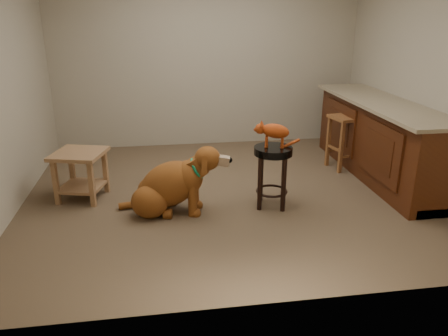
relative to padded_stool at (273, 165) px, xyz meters
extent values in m
cube|color=brown|center=(-0.39, 0.39, -0.46)|extent=(4.50, 4.00, 0.01)
cube|color=#A69B85|center=(-0.39, 2.39, 0.84)|extent=(4.50, 0.04, 2.60)
cube|color=#A69B85|center=(-0.39, -1.61, 0.84)|extent=(4.50, 0.04, 2.60)
cube|color=#A69B85|center=(-2.64, 0.39, 0.84)|extent=(0.04, 4.00, 2.60)
cube|color=#A69B85|center=(1.86, 0.39, 0.84)|extent=(0.04, 4.00, 2.60)
cube|color=#4B220D|center=(1.56, 0.69, -0.01)|extent=(0.60, 2.50, 0.90)
cube|color=gray|center=(1.53, 0.69, 0.46)|extent=(0.70, 2.56, 0.04)
cube|color=black|center=(1.60, 0.69, -0.41)|extent=(0.52, 2.50, 0.10)
cube|color=#4B220D|center=(1.24, 0.14, 0.04)|extent=(0.02, 0.90, 0.62)
cube|color=#4B220D|center=(1.24, 1.24, 0.04)|extent=(0.02, 0.90, 0.62)
cube|color=#3E1A0A|center=(1.23, 0.14, 0.04)|extent=(0.02, 0.60, 0.40)
cube|color=#3E1A0A|center=(1.23, 1.24, 0.04)|extent=(0.02, 0.60, 0.40)
cylinder|color=black|center=(0.15, 0.08, -0.18)|extent=(0.05, 0.05, 0.57)
cylinder|color=black|center=(-0.08, 0.15, -0.18)|extent=(0.05, 0.05, 0.57)
cylinder|color=black|center=(0.08, -0.15, -0.18)|extent=(0.05, 0.05, 0.57)
cylinder|color=black|center=(-0.15, -0.08, -0.18)|extent=(0.05, 0.05, 0.57)
torus|color=black|center=(0.00, 0.00, -0.30)|extent=(0.41, 0.41, 0.03)
cylinder|color=black|center=(0.00, 0.00, 0.15)|extent=(0.40, 0.40, 0.08)
cube|color=brown|center=(1.35, 1.18, -0.13)|extent=(0.05, 0.05, 0.66)
cube|color=brown|center=(1.05, 1.13, -0.13)|extent=(0.05, 0.05, 0.66)
cube|color=brown|center=(1.41, 0.89, -0.13)|extent=(0.05, 0.05, 0.66)
cube|color=brown|center=(1.11, 0.83, -0.13)|extent=(0.05, 0.05, 0.66)
cube|color=brown|center=(1.23, 1.01, 0.21)|extent=(0.44, 0.44, 0.04)
cube|color=#926843|center=(-1.77, 0.64, -0.21)|extent=(0.06, 0.06, 0.50)
cube|color=#926843|center=(-2.15, 0.75, -0.21)|extent=(0.06, 0.06, 0.50)
cube|color=#926843|center=(-1.87, 0.26, -0.21)|extent=(0.06, 0.06, 0.50)
cube|color=#926843|center=(-2.26, 0.37, -0.21)|extent=(0.06, 0.06, 0.50)
cube|color=#926843|center=(-2.01, 0.50, 0.05)|extent=(0.63, 0.63, 0.04)
cube|color=#926843|center=(-2.01, 0.50, -0.32)|extent=(0.54, 0.54, 0.03)
ellipsoid|color=brown|center=(-1.22, 0.19, -0.30)|extent=(0.43, 0.37, 0.34)
ellipsoid|color=brown|center=(-1.28, -0.08, -0.30)|extent=(0.43, 0.37, 0.34)
cylinder|color=brown|center=(-1.04, 0.18, -0.42)|extent=(0.10, 0.12, 0.11)
cylinder|color=brown|center=(-1.10, -0.14, -0.42)|extent=(0.10, 0.12, 0.11)
ellipsoid|color=brown|center=(-1.07, 0.02, -0.16)|extent=(0.84, 0.55, 0.69)
ellipsoid|color=brown|center=(-0.87, -0.02, -0.08)|extent=(0.35, 0.37, 0.35)
cylinder|color=brown|center=(-0.81, 0.07, -0.26)|extent=(0.11, 0.11, 0.40)
cylinder|color=brown|center=(-0.85, -0.12, -0.26)|extent=(0.11, 0.11, 0.40)
sphere|color=brown|center=(-0.78, 0.06, -0.44)|extent=(0.11, 0.11, 0.11)
sphere|color=brown|center=(-0.82, -0.13, -0.44)|extent=(0.11, 0.11, 0.11)
cylinder|color=brown|center=(-0.79, -0.04, 0.03)|extent=(0.28, 0.23, 0.26)
ellipsoid|color=brown|center=(-0.68, -0.06, 0.12)|extent=(0.30, 0.28, 0.24)
cube|color=#9E8062|center=(-0.55, -0.08, 0.10)|extent=(0.19, 0.12, 0.11)
sphere|color=black|center=(-0.47, -0.10, 0.11)|extent=(0.06, 0.06, 0.06)
cube|color=brown|center=(-0.68, 0.06, 0.09)|extent=(0.06, 0.07, 0.18)
cube|color=brown|center=(-0.73, -0.16, 0.09)|extent=(0.06, 0.07, 0.18)
torus|color=#0F7847|center=(-0.79, -0.04, 0.02)|extent=(0.18, 0.25, 0.21)
cylinder|color=#D8BF4C|center=(-0.74, -0.05, -0.06)|extent=(0.02, 0.05, 0.05)
cylinder|color=brown|center=(-1.45, 0.15, -0.42)|extent=(0.33, 0.12, 0.07)
ellipsoid|color=#9E370F|center=(0.01, 0.00, 0.36)|extent=(0.32, 0.21, 0.18)
cylinder|color=#9E370F|center=(-0.06, 0.06, 0.25)|extent=(0.03, 0.03, 0.11)
sphere|color=#9E370F|center=(-0.06, 0.06, 0.20)|extent=(0.04, 0.04, 0.04)
cylinder|color=#9E370F|center=(-0.08, -0.02, 0.25)|extent=(0.03, 0.03, 0.11)
sphere|color=#9E370F|center=(-0.08, -0.02, 0.20)|extent=(0.04, 0.04, 0.04)
cylinder|color=#9E370F|center=(0.09, 0.01, 0.25)|extent=(0.03, 0.03, 0.11)
sphere|color=#9E370F|center=(0.09, 0.01, 0.20)|extent=(0.04, 0.04, 0.04)
cylinder|color=#9E370F|center=(0.07, -0.06, 0.25)|extent=(0.03, 0.03, 0.11)
sphere|color=#9E370F|center=(0.07, -0.06, 0.20)|extent=(0.04, 0.04, 0.04)
sphere|color=#9E370F|center=(-0.13, 0.04, 0.38)|extent=(0.11, 0.11, 0.11)
sphere|color=#9E370F|center=(-0.18, 0.05, 0.37)|extent=(0.04, 0.04, 0.04)
sphere|color=brown|center=(-0.19, 0.05, 0.37)|extent=(0.02, 0.02, 0.02)
cone|color=#9E370F|center=(-0.11, 0.07, 0.44)|extent=(0.06, 0.06, 0.05)
cone|color=#C66B60|center=(-0.12, 0.07, 0.43)|extent=(0.03, 0.03, 0.03)
cone|color=#9E370F|center=(-0.13, 0.00, 0.44)|extent=(0.06, 0.06, 0.05)
cone|color=#C66B60|center=(-0.13, 0.00, 0.43)|extent=(0.03, 0.03, 0.03)
cylinder|color=#9E370F|center=(0.17, -0.01, 0.21)|extent=(0.22, 0.07, 0.11)
camera|label=1|loc=(-1.14, -4.13, 1.52)|focal=35.00mm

